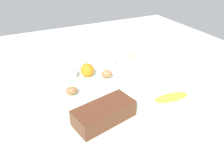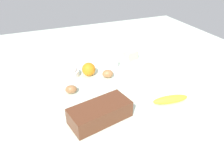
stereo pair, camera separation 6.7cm
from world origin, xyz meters
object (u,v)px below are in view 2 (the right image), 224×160
butter_block (130,56)px  egg_near_butter (71,89)px  sugar_bowl (69,72)px  loaf_pan (100,112)px  egg_beside_bowl (108,74)px  flour_bowl (110,62)px  banana (171,99)px  orange_fruit (89,69)px

butter_block → egg_near_butter: bearing=27.6°
sugar_bowl → loaf_pan: bearing=95.4°
loaf_pan → egg_beside_bowl: size_ratio=4.54×
sugar_bowl → egg_beside_bowl: size_ratio=1.84×
flour_bowl → egg_beside_bowl: (0.07, 0.14, -0.00)m
butter_block → flour_bowl: bearing=11.0°
loaf_pan → butter_block: (-0.41, -0.52, -0.01)m
flour_bowl → banana: size_ratio=0.63×
flour_bowl → loaf_pan: bearing=63.4°
flour_bowl → sugar_bowl: (0.29, 0.03, 0.00)m
flour_bowl → butter_block: bearing=-169.0°
sugar_bowl → egg_near_butter: size_ratio=1.90×
flour_bowl → sugar_bowl: size_ratio=0.98×
butter_block → egg_beside_bowl: bearing=35.8°
banana → butter_block: butter_block is taller
loaf_pan → orange_fruit: (-0.07, -0.42, -0.00)m
sugar_bowl → banana: (-0.42, 0.47, -0.01)m
flour_bowl → egg_beside_bowl: flour_bowl is taller
loaf_pan → banana: size_ratio=1.58×
flour_bowl → sugar_bowl: sugar_bowl is taller
sugar_bowl → egg_beside_bowl: sugar_bowl is taller
egg_beside_bowl → loaf_pan: bearing=63.3°
sugar_bowl → butter_block: 0.46m
loaf_pan → butter_block: loaf_pan is taller
orange_fruit → egg_near_butter: orange_fruit is taller
flour_bowl → banana: bearing=104.8°
sugar_bowl → banana: bearing=131.9°
flour_bowl → orange_fruit: size_ratio=1.44×
loaf_pan → flour_bowl: size_ratio=2.50×
sugar_bowl → orange_fruit: orange_fruit is taller
loaf_pan → butter_block: 0.66m
orange_fruit → butter_block: 0.36m
loaf_pan → sugar_bowl: loaf_pan is taller
banana → butter_block: (-0.04, -0.53, 0.01)m
butter_block → egg_beside_bowl: butter_block is taller
banana → orange_fruit: orange_fruit is taller
egg_beside_bowl → egg_near_butter: bearing=18.2°
banana → egg_near_butter: (0.45, -0.28, 0.00)m
loaf_pan → egg_beside_bowl: (-0.17, -0.34, -0.02)m
egg_near_butter → egg_beside_bowl: bearing=-161.8°
banana → orange_fruit: 0.53m
egg_near_butter → orange_fruit: bearing=-134.2°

